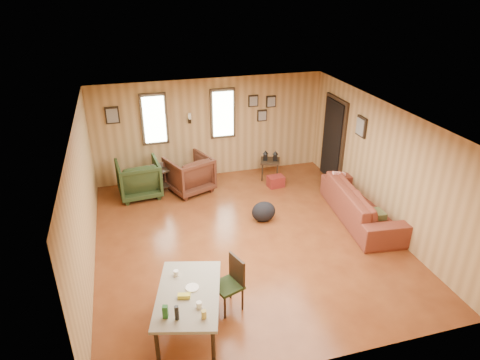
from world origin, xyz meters
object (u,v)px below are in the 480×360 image
at_px(dining_table, 188,297).
at_px(recliner_green, 139,177).
at_px(sofa, 364,198).
at_px(recliner_brown, 189,172).
at_px(end_table, 159,176).
at_px(side_table, 270,159).

bearing_deg(dining_table, recliner_green, 109.82).
bearing_deg(sofa, recliner_brown, 61.25).
distance_m(end_table, dining_table, 4.45).
height_order(recliner_brown, recliner_green, same).
xyz_separation_m(sofa, recliner_green, (-4.29, 2.27, -0.01)).
bearing_deg(side_table, recliner_brown, -176.31).
relative_size(sofa, recliner_green, 2.60).
xyz_separation_m(end_table, dining_table, (-0.05, -4.44, 0.24)).
distance_m(sofa, dining_table, 4.44).
relative_size(sofa, recliner_brown, 2.60).
distance_m(side_table, dining_table, 5.21).
xyz_separation_m(recliner_brown, side_table, (2.00, 0.13, 0.03)).
height_order(sofa, side_table, sofa).
height_order(recliner_green, dining_table, recliner_green).
distance_m(recliner_green, side_table, 3.12).
distance_m(sofa, recliner_green, 4.85).
bearing_deg(recliner_brown, end_table, -32.60).
bearing_deg(recliner_brown, side_table, 161.96).
distance_m(end_table, side_table, 2.68).
bearing_deg(dining_table, side_table, 73.17).
bearing_deg(sofa, recliner_green, 68.14).
xyz_separation_m(recliner_green, side_table, (3.12, 0.06, 0.03)).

